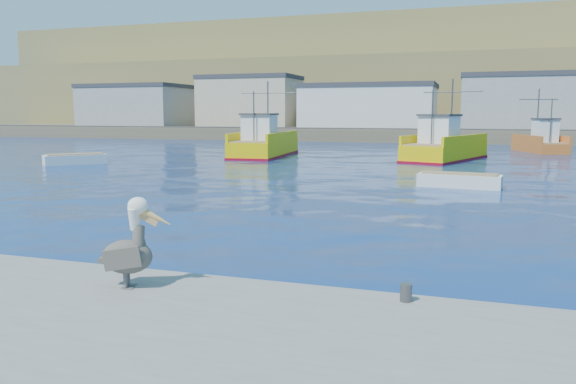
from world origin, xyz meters
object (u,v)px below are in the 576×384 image
(skiff_mid, at_px, (459,182))
(pelican, at_px, (130,249))
(trawler_yellow_a, at_px, (264,144))
(trawler_yellow_b, at_px, (444,148))
(boat_orange, at_px, (541,142))
(skiff_left, at_px, (75,160))

(skiff_mid, distance_m, pelican, 20.96)
(trawler_yellow_a, bearing_deg, trawler_yellow_b, 1.74)
(trawler_yellow_b, xyz_separation_m, pelican, (-3.77, -36.76, 0.23))
(trawler_yellow_a, relative_size, trawler_yellow_b, 1.01)
(pelican, bearing_deg, boat_orange, 76.28)
(skiff_mid, bearing_deg, boat_orange, 76.88)
(boat_orange, bearing_deg, trawler_yellow_a, -151.52)
(trawler_yellow_a, bearing_deg, skiff_left, -131.92)
(boat_orange, xyz_separation_m, skiff_mid, (-6.64, -28.48, -0.70))
(trawler_yellow_b, bearing_deg, skiff_mid, -84.83)
(skiff_mid, height_order, pelican, pelican)
(boat_orange, bearing_deg, skiff_left, -144.31)
(boat_orange, height_order, pelican, boat_orange)
(skiff_left, xyz_separation_m, skiff_mid, (26.48, -4.69, -0.02))
(trawler_yellow_b, distance_m, pelican, 36.95)
(trawler_yellow_a, distance_m, pelican, 37.94)
(trawler_yellow_a, height_order, skiff_left, trawler_yellow_a)
(trawler_yellow_b, height_order, skiff_left, trawler_yellow_b)
(trawler_yellow_a, xyz_separation_m, boat_orange, (22.92, 12.43, -0.03))
(trawler_yellow_a, bearing_deg, boat_orange, 28.48)
(skiff_left, bearing_deg, boat_orange, 35.69)
(skiff_left, height_order, pelican, pelican)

